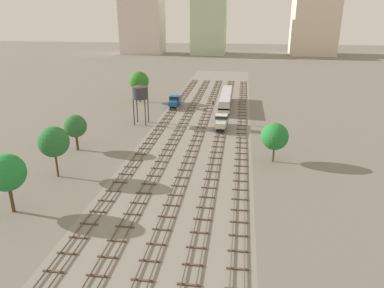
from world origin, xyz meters
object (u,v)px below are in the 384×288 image
at_px(shunter_loco_far_left_near, 175,100).
at_px(water_tower, 140,92).
at_px(shunter_loco_centre_nearest, 222,120).
at_px(passenger_coach_centre_mid, 226,98).
at_px(signal_post_nearest, 213,109).

xyz_separation_m(shunter_loco_far_left_near, water_tower, (-5.09, -16.65, 5.61)).
height_order(shunter_loco_centre_nearest, water_tower, water_tower).
distance_m(shunter_loco_far_left_near, passenger_coach_centre_mid, 14.21).
bearing_deg(shunter_loco_far_left_near, shunter_loco_centre_nearest, -51.98).
relative_size(water_tower, signal_post_nearest, 1.72).
distance_m(shunter_loco_centre_nearest, water_tower, 19.98).
relative_size(shunter_loco_centre_nearest, shunter_loco_far_left_near, 1.00).
bearing_deg(shunter_loco_far_left_near, water_tower, -107.00).
bearing_deg(water_tower, shunter_loco_centre_nearest, -3.92).
xyz_separation_m(passenger_coach_centre_mid, water_tower, (-19.13, -18.77, 5.00)).
bearing_deg(passenger_coach_centre_mid, shunter_loco_far_left_near, -171.42).
relative_size(shunter_loco_far_left_near, passenger_coach_centre_mid, 0.38).
xyz_separation_m(shunter_loco_centre_nearest, shunter_loco_far_left_near, (-14.04, 17.96, 0.00)).
distance_m(passenger_coach_centre_mid, water_tower, 27.26).
bearing_deg(passenger_coach_centre_mid, water_tower, -135.55).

